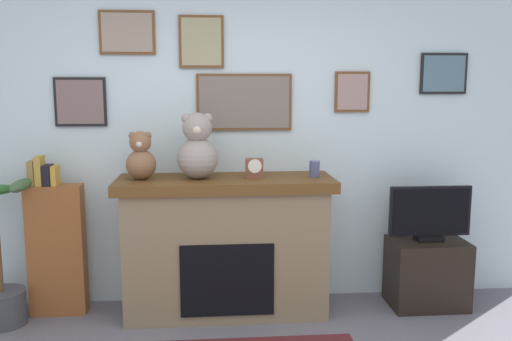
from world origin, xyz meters
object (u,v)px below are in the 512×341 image
(tv_stand, at_px, (427,273))
(teddy_bear_brown, at_px, (197,149))
(teddy_bear_cream, at_px, (141,158))
(potted_plant, at_px, (1,280))
(mantel_clock, at_px, (254,168))
(candle_jar, at_px, (314,169))
(bookshelf, at_px, (56,245))
(fireplace, at_px, (226,245))
(television, at_px, (430,214))

(tv_stand, bearing_deg, teddy_bear_brown, 179.71)
(tv_stand, relative_size, teddy_bear_cream, 1.65)
(potted_plant, height_order, mantel_clock, mantel_clock)
(candle_jar, distance_m, teddy_bear_cream, 1.29)
(bookshelf, height_order, teddy_bear_brown, teddy_bear_brown)
(fireplace, bearing_deg, mantel_clock, -5.23)
(potted_plant, bearing_deg, bookshelf, 25.81)
(potted_plant, xyz_separation_m, candle_jar, (2.31, 0.08, 0.77))
(fireplace, xyz_separation_m, television, (1.58, -0.03, 0.21))
(teddy_bear_brown, bearing_deg, teddy_bear_cream, 179.98)
(television, distance_m, candle_jar, 0.98)
(tv_stand, relative_size, candle_jar, 4.77)
(fireplace, distance_m, candle_jar, 0.89)
(television, relative_size, teddy_bear_cream, 1.81)
(bookshelf, bearing_deg, teddy_bear_brown, -4.83)
(potted_plant, relative_size, candle_jar, 8.77)
(tv_stand, height_order, television, television)
(tv_stand, xyz_separation_m, candle_jar, (-0.91, 0.01, 0.84))
(candle_jar, height_order, teddy_bear_brown, teddy_bear_brown)
(candle_jar, bearing_deg, fireplace, 178.48)
(bookshelf, distance_m, potted_plant, 0.44)
(fireplace, bearing_deg, candle_jar, -1.52)
(television, bearing_deg, teddy_bear_cream, 179.72)
(tv_stand, xyz_separation_m, teddy_bear_brown, (-1.79, 0.01, 1.00))
(bookshelf, relative_size, television, 1.89)
(potted_plant, height_order, teddy_bear_brown, teddy_bear_brown)
(television, bearing_deg, potted_plant, -178.75)
(fireplace, relative_size, tv_stand, 2.77)
(bookshelf, relative_size, teddy_bear_brown, 2.49)
(tv_stand, distance_m, mantel_clock, 1.61)
(bookshelf, xyz_separation_m, candle_jar, (1.95, -0.09, 0.57))
(television, relative_size, teddy_bear_brown, 1.32)
(candle_jar, xyz_separation_m, teddy_bear_cream, (-1.29, -0.00, 0.10))
(fireplace, xyz_separation_m, mantel_clock, (0.21, -0.02, 0.59))
(tv_stand, bearing_deg, bookshelf, 178.00)
(mantel_clock, xyz_separation_m, teddy_bear_cream, (-0.83, 0.00, 0.09))
(television, xyz_separation_m, teddy_bear_cream, (-2.20, 0.01, 0.47))
(tv_stand, distance_m, teddy_bear_cream, 2.39)
(fireplace, height_order, tv_stand, fireplace)
(candle_jar, relative_size, teddy_bear_brown, 0.25)
(fireplace, height_order, mantel_clock, mantel_clock)
(candle_jar, xyz_separation_m, mantel_clock, (-0.46, -0.00, 0.01))
(fireplace, height_order, bookshelf, bookshelf)
(bookshelf, distance_m, candle_jar, 2.04)
(teddy_bear_brown, bearing_deg, tv_stand, -0.29)
(television, bearing_deg, tv_stand, 90.00)
(tv_stand, height_order, teddy_bear_cream, teddy_bear_cream)
(fireplace, distance_m, teddy_bear_brown, 0.77)
(mantel_clock, bearing_deg, tv_stand, -0.33)
(mantel_clock, bearing_deg, teddy_bear_brown, 179.85)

